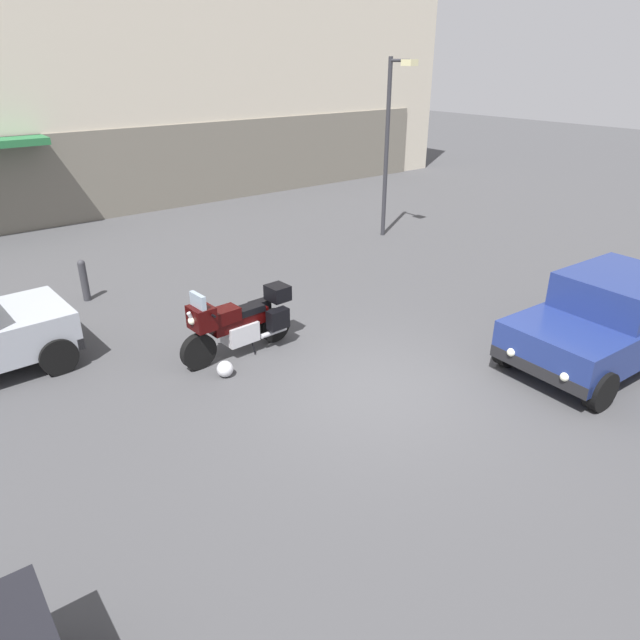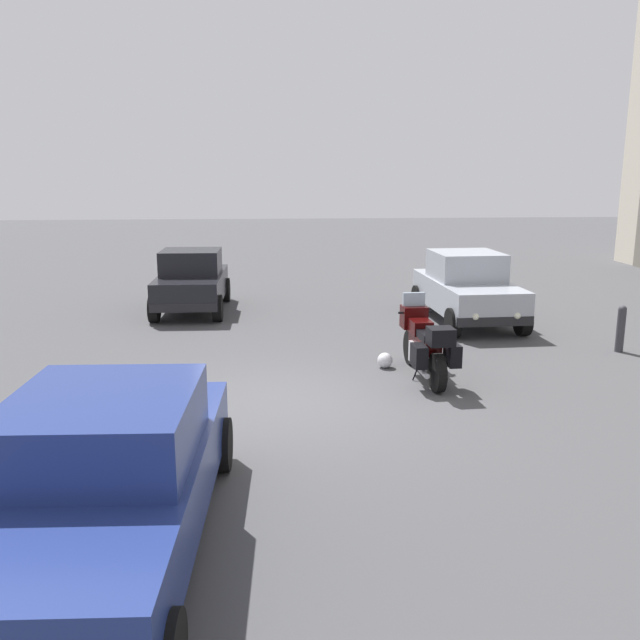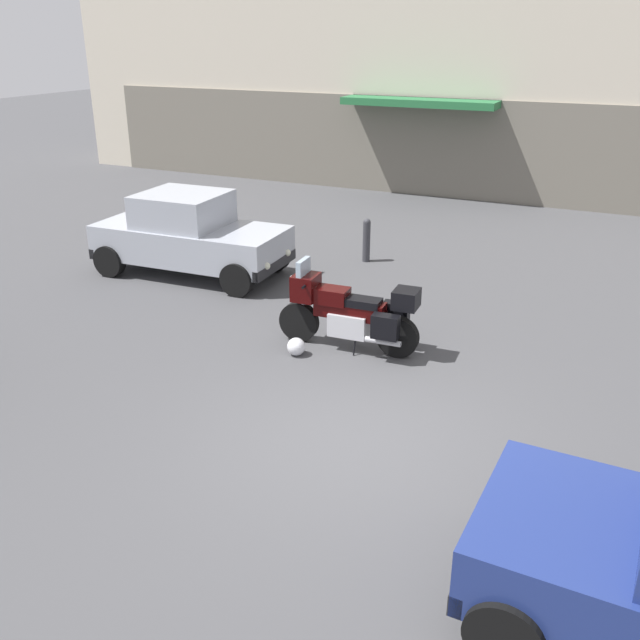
% 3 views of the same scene
% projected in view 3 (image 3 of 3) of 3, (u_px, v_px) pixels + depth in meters
% --- Properties ---
extents(ground_plane, '(80.00, 80.00, 0.00)m').
position_uv_depth(ground_plane, '(353.00, 442.00, 8.47)').
color(ground_plane, '#424244').
extents(building_facade_rear, '(31.45, 3.40, 9.64)m').
position_uv_depth(building_facade_rear, '(564.00, 22.00, 18.87)').
color(building_facade_rear, beige).
rests_on(building_facade_rear, ground).
extents(motorcycle, '(2.26, 0.78, 1.36)m').
position_uv_depth(motorcycle, '(350.00, 312.00, 10.70)').
color(motorcycle, black).
rests_on(motorcycle, ground).
extents(helmet, '(0.28, 0.28, 0.28)m').
position_uv_depth(helmet, '(296.00, 347.00, 10.67)').
color(helmet, silver).
rests_on(helmet, ground).
extents(car_hatchback_near, '(3.93, 1.92, 1.64)m').
position_uv_depth(car_hatchback_near, '(190.00, 235.00, 13.98)').
color(car_hatchback_near, '#9EA3AD').
rests_on(car_hatchback_near, ground).
extents(bollard_curbside, '(0.16, 0.16, 0.93)m').
position_uv_depth(bollard_curbside, '(367.00, 239.00, 14.85)').
color(bollard_curbside, '#333338').
rests_on(bollard_curbside, ground).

